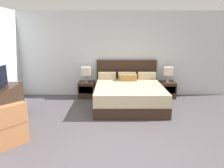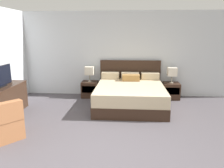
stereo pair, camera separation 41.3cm
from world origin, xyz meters
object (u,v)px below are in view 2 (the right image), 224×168
object	(u,v)px
table_lamp_left	(90,71)
armchair_by_window	(0,125)
bed	(130,94)
nightstand_right	(171,91)
nightstand_left	(90,89)
table_lamp_right	(172,72)
dresser	(4,100)

from	to	relation	value
table_lamp_left	armchair_by_window	distance (m)	3.21
bed	nightstand_right	distance (m)	1.46
nightstand_left	table_lamp_right	distance (m)	2.56
nightstand_left	table_lamp_right	bearing A→B (deg)	0.03
armchair_by_window	bed	bearing A→B (deg)	42.12
table_lamp_right	dresser	xyz separation A→B (m)	(-4.31, -1.70, -0.46)
nightstand_right	table_lamp_left	bearing A→B (deg)	179.97
table_lamp_left	armchair_by_window	xyz separation A→B (m)	(-1.17, -2.94, -0.54)
dresser	nightstand_left	bearing A→B (deg)	43.05
table_lamp_right	table_lamp_left	bearing A→B (deg)	180.00
table_lamp_right	dresser	distance (m)	4.65
table_lamp_left	armchair_by_window	world-z (taller)	table_lamp_left
armchair_by_window	dresser	bearing A→B (deg)	117.33
dresser	armchair_by_window	bearing A→B (deg)	-62.67
dresser	armchair_by_window	distance (m)	1.41
bed	nightstand_right	bearing A→B (deg)	31.14
bed	nightstand_left	distance (m)	1.46
table_lamp_left	table_lamp_right	world-z (taller)	same
bed	dresser	xyz separation A→B (m)	(-3.06, -0.94, 0.05)
table_lamp_left	table_lamp_right	bearing A→B (deg)	0.00
nightstand_right	armchair_by_window	size ratio (longest dim) A/B	0.50
table_lamp_right	armchair_by_window	xyz separation A→B (m)	(-3.67, -2.94, -0.54)
dresser	table_lamp_left	bearing A→B (deg)	43.08
nightstand_left	table_lamp_right	size ratio (longest dim) A/B	1.03
dresser	armchair_by_window	size ratio (longest dim) A/B	1.46
bed	nightstand_left	bearing A→B (deg)	148.87
nightstand_left	table_lamp_left	xyz separation A→B (m)	(-0.00, 0.00, 0.59)
bed	armchair_by_window	distance (m)	3.26
bed	armchair_by_window	bearing A→B (deg)	-137.88
nightstand_left	nightstand_right	world-z (taller)	same
bed	table_lamp_right	xyz separation A→B (m)	(1.25, 0.76, 0.51)
table_lamp_left	dresser	distance (m)	2.53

